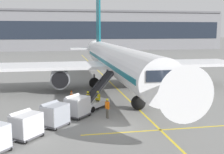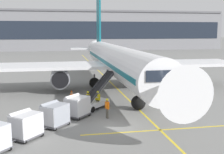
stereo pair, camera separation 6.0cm
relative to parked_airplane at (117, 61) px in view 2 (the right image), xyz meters
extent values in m
plane|color=slate|center=(-3.11, -14.66, -3.62)|extent=(600.00, 600.00, 0.00)
cylinder|color=white|center=(0.00, -0.76, 0.10)|extent=(3.89, 32.31, 3.75)
cube|color=#146B7A|center=(0.00, -0.76, 0.10)|extent=(3.92, 31.02, 0.45)
cone|color=white|center=(-0.08, -18.78, 0.10)|extent=(3.58, 3.76, 3.56)
cone|color=white|center=(0.08, 18.39, 0.38)|extent=(3.21, 6.01, 3.18)
cube|color=white|center=(-8.42, 0.09, -0.47)|extent=(15.37, 6.53, 0.36)
cylinder|color=#93969E|center=(-7.25, -0.57, -1.81)|extent=(2.34, 4.21, 2.32)
cylinder|color=black|center=(-7.25, -2.71, -1.81)|extent=(1.97, 0.13, 1.97)
cube|color=white|center=(8.42, 0.01, -0.47)|extent=(15.37, 6.53, 0.36)
cylinder|color=#93969E|center=(7.24, -0.63, -1.81)|extent=(2.34, 4.21, 2.32)
cylinder|color=black|center=(7.23, -2.78, -1.81)|extent=(1.97, 0.13, 1.97)
cube|color=#146B7A|center=(0.07, 16.89, 5.69)|extent=(0.30, 3.88, 9.69)
cube|color=white|center=(0.07, 16.59, 0.66)|extent=(10.44, 2.63, 0.20)
cube|color=#1E2633|center=(-0.07, -16.16, 0.66)|extent=(2.63, 1.70, 0.82)
cylinder|color=#47474C|center=(-0.05, -10.45, -2.35)|extent=(0.22, 0.22, 1.14)
sphere|color=black|center=(-0.05, -10.45, -2.92)|extent=(1.40, 1.40, 1.40)
cylinder|color=#47474C|center=(-2.81, 0.87, -2.35)|extent=(0.22, 0.22, 1.14)
sphere|color=black|center=(-2.81, 0.87, -2.92)|extent=(1.40, 1.40, 1.40)
cylinder|color=#47474C|center=(2.81, 0.84, -2.35)|extent=(0.22, 0.22, 1.14)
sphere|color=black|center=(2.81, 0.84, -2.92)|extent=(1.40, 1.40, 1.40)
cube|color=silver|center=(-4.18, -9.13, -3.12)|extent=(3.49, 3.58, 0.44)
cube|color=black|center=(-5.08, -9.57, -2.55)|extent=(0.82, 0.82, 0.70)
cylinder|color=#333338|center=(-4.61, -9.07, -2.50)|extent=(0.08, 0.08, 0.80)
cube|color=silver|center=(-3.43, -8.33, -1.66)|extent=(3.82, 4.02, 2.62)
cube|color=black|center=(-3.43, -8.33, -1.57)|extent=(3.62, 3.81, 2.47)
cube|color=#333338|center=(-3.11, -8.63, -1.54)|extent=(3.17, 3.41, 2.65)
cube|color=#333338|center=(-3.75, -8.03, -1.54)|extent=(3.17, 3.41, 2.65)
cylinder|color=black|center=(-2.83, -8.76, -3.34)|extent=(0.53, 0.55, 0.56)
cylinder|color=black|center=(-3.91, -7.76, -3.34)|extent=(0.53, 0.55, 0.56)
cylinder|color=black|center=(-4.45, -10.50, -3.34)|extent=(0.53, 0.55, 0.56)
cylinder|color=black|center=(-5.52, -9.50, -3.34)|extent=(0.53, 0.55, 0.56)
cube|color=#515156|center=(-5.88, -11.65, -3.41)|extent=(2.51, 2.56, 0.12)
cylinder|color=#4C4C51|center=(-6.76, -12.68, -3.42)|extent=(0.51, 0.58, 0.07)
cube|color=silver|center=(-5.88, -11.65, -2.60)|extent=(2.37, 2.42, 1.50)
cube|color=silver|center=(-6.20, -11.38, -2.07)|extent=(1.82, 1.95, 0.74)
cube|color=silver|center=(-6.51, -12.38, -2.60)|extent=(1.12, 0.95, 1.38)
sphere|color=black|center=(-6.92, -11.82, -3.47)|extent=(0.30, 0.30, 0.30)
sphere|color=black|center=(-5.88, -12.70, -3.47)|extent=(0.30, 0.30, 0.30)
sphere|color=black|center=(-5.89, -10.60, -3.47)|extent=(0.30, 0.30, 0.30)
sphere|color=black|center=(-4.85, -11.48, -3.47)|extent=(0.30, 0.30, 0.30)
cube|color=#515156|center=(-7.79, -13.89, -3.41)|extent=(2.51, 2.56, 0.12)
cylinder|color=#4C4C51|center=(-8.66, -14.92, -3.42)|extent=(0.51, 0.58, 0.07)
cube|color=#9EA3AD|center=(-7.79, -13.89, -2.60)|extent=(2.37, 2.42, 1.50)
cube|color=#9EA3AD|center=(-8.11, -13.62, -2.07)|extent=(1.82, 1.95, 0.74)
cube|color=silver|center=(-8.41, -14.63, -2.60)|extent=(1.12, 0.95, 1.38)
sphere|color=black|center=(-8.83, -14.06, -3.47)|extent=(0.30, 0.30, 0.30)
sphere|color=black|center=(-7.79, -14.94, -3.47)|extent=(0.30, 0.30, 0.30)
sphere|color=black|center=(-7.79, -12.84, -3.47)|extent=(0.30, 0.30, 0.30)
sphere|color=black|center=(-6.75, -13.72, -3.47)|extent=(0.30, 0.30, 0.30)
cube|color=#515156|center=(-9.74, -16.09, -3.41)|extent=(2.51, 2.56, 0.12)
cylinder|color=#4C4C51|center=(-10.61, -17.12, -3.42)|extent=(0.51, 0.58, 0.07)
cube|color=silver|center=(-9.74, -16.09, -2.60)|extent=(2.37, 2.42, 1.50)
cube|color=silver|center=(-10.05, -15.82, -2.07)|extent=(1.82, 1.95, 0.74)
cube|color=silver|center=(-10.36, -16.83, -2.60)|extent=(1.12, 0.95, 1.38)
sphere|color=black|center=(-10.78, -16.26, -3.47)|extent=(0.30, 0.30, 0.30)
sphere|color=black|center=(-9.74, -17.14, -3.47)|extent=(0.30, 0.30, 0.30)
sphere|color=black|center=(-9.74, -15.04, -3.47)|extent=(0.30, 0.30, 0.30)
sphere|color=black|center=(-8.70, -15.92, -3.47)|extent=(0.30, 0.30, 0.30)
sphere|color=black|center=(-10.55, -18.11, -3.47)|extent=(0.30, 0.30, 0.30)
cylinder|color=black|center=(-3.71, -9.35, -3.19)|extent=(0.15, 0.15, 0.86)
cylinder|color=black|center=(-3.85, -9.23, -3.19)|extent=(0.15, 0.15, 0.86)
cube|color=yellow|center=(-3.78, -9.29, -2.47)|extent=(0.44, 0.43, 0.58)
cube|color=white|center=(-3.86, -9.39, -2.47)|extent=(0.26, 0.23, 0.08)
sphere|color=beige|center=(-3.78, -9.29, -2.06)|extent=(0.21, 0.21, 0.21)
sphere|color=yellow|center=(-3.78, -9.29, -1.99)|extent=(0.23, 0.23, 0.23)
cylinder|color=yellow|center=(-3.60, -9.45, -2.52)|extent=(0.09, 0.09, 0.56)
cylinder|color=yellow|center=(-3.96, -9.13, -2.52)|extent=(0.09, 0.09, 0.56)
cylinder|color=#514C42|center=(-3.43, -12.41, -3.19)|extent=(0.15, 0.15, 0.86)
cylinder|color=#514C42|center=(-3.37, -12.58, -3.19)|extent=(0.15, 0.15, 0.86)
cube|color=orange|center=(-3.40, -12.50, -2.47)|extent=(0.35, 0.44, 0.58)
cube|color=white|center=(-3.28, -12.46, -2.47)|extent=(0.12, 0.33, 0.08)
sphere|color=brown|center=(-3.40, -12.50, -2.06)|extent=(0.21, 0.21, 0.21)
sphere|color=yellow|center=(-3.40, -12.50, -1.99)|extent=(0.23, 0.23, 0.23)
cylinder|color=orange|center=(-3.47, -12.27, -2.52)|extent=(0.09, 0.09, 0.56)
cylinder|color=orange|center=(-3.33, -12.72, -2.52)|extent=(0.09, 0.09, 0.56)
cylinder|color=#514C42|center=(-4.75, -9.22, -3.19)|extent=(0.15, 0.15, 0.86)
cylinder|color=#514C42|center=(-4.66, -9.06, -3.19)|extent=(0.15, 0.15, 0.86)
cube|color=yellow|center=(-4.71, -9.14, -2.47)|extent=(0.40, 0.45, 0.58)
cube|color=white|center=(-4.81, -9.07, -2.47)|extent=(0.19, 0.30, 0.08)
sphere|color=brown|center=(-4.71, -9.14, -2.06)|extent=(0.21, 0.21, 0.21)
sphere|color=yellow|center=(-4.71, -9.14, -1.99)|extent=(0.23, 0.23, 0.23)
cylinder|color=yellow|center=(-4.83, -9.34, -2.52)|extent=(0.09, 0.09, 0.56)
cylinder|color=yellow|center=(-4.58, -8.93, -2.52)|extent=(0.09, 0.09, 0.56)
cube|color=black|center=(-6.01, -3.66, -3.59)|extent=(0.68, 0.68, 0.05)
cone|color=orange|center=(-6.01, -3.66, -3.21)|extent=(0.55, 0.55, 0.72)
cylinder|color=white|center=(-6.01, -3.66, -3.17)|extent=(0.30, 0.30, 0.09)
cube|color=yellow|center=(0.04, -0.76, -3.62)|extent=(0.20, 110.00, 0.01)
cube|color=yellow|center=(0.00, -16.21, -3.62)|extent=(12.00, 0.20, 0.01)
cube|color=gray|center=(-3.03, 82.04, 3.78)|extent=(125.90, 15.23, 14.79)
cube|color=#1E2633|center=(-3.03, 74.37, 4.15)|extent=(122.13, 0.10, 6.66)
cube|color=slate|center=(-3.03, 80.51, 11.52)|extent=(124.65, 12.94, 0.70)
camera|label=1|loc=(-7.47, -35.98, 3.80)|focal=45.95mm
camera|label=2|loc=(-7.41, -35.99, 3.80)|focal=45.95mm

